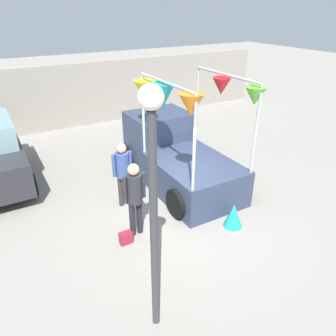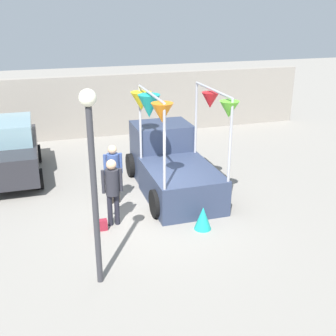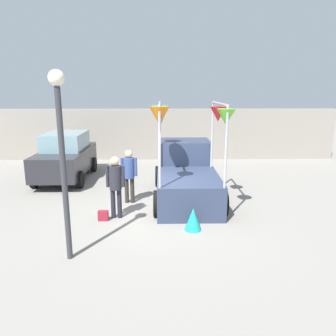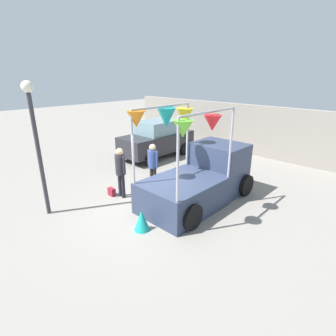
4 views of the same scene
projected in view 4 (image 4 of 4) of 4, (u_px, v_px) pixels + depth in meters
ground_plane at (153, 205)px, 8.73m from camera, size 60.00×60.00×0.00m
vendor_truck at (202, 174)px, 8.88m from camera, size 2.51×4.14×3.21m
parked_car at (157, 139)px, 13.56m from camera, size 1.88×4.00×1.88m
person_customer at (120, 168)px, 8.95m from camera, size 0.53×0.34×1.78m
person_vendor at (153, 162)px, 9.66m from camera, size 0.53×0.34×1.73m
handbag at (112, 192)px, 9.36m from camera, size 0.28×0.16×0.28m
street_lamp at (35, 132)px, 7.35m from camera, size 0.32×0.32×3.96m
brick_boundary_wall at (263, 132)px, 13.56m from camera, size 18.00×0.36×2.60m
folded_kite_bundle_teal at (142, 220)px, 7.24m from camera, size 0.62×0.62×0.60m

